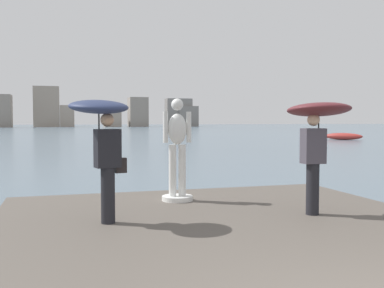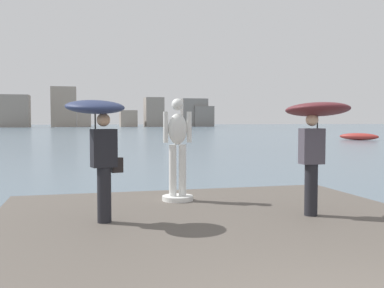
# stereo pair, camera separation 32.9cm
# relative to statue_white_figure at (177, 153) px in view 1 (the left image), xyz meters

# --- Properties ---
(ground_plane) EXTENTS (400.00, 400.00, 0.00)m
(ground_plane) POSITION_rel_statue_white_figure_xyz_m (0.25, 33.90, -1.36)
(ground_plane) COLOR slate
(pier) EXTENTS (7.21, 10.45, 0.40)m
(pier) POSITION_rel_statue_white_figure_xyz_m (0.25, -3.88, -1.16)
(pier) COLOR #564F47
(pier) RESTS_ON ground
(statue_white_figure) EXTENTS (0.62, 0.62, 2.05)m
(statue_white_figure) POSITION_rel_statue_white_figure_xyz_m (0.00, 0.00, 0.00)
(statue_white_figure) COLOR white
(statue_white_figure) RESTS_ON pier
(onlooker_left) EXTENTS (1.11, 1.12, 1.97)m
(onlooker_left) POSITION_rel_statue_white_figure_xyz_m (-1.61, -1.59, 0.52)
(onlooker_left) COLOR black
(onlooker_left) RESTS_ON pier
(onlooker_right) EXTENTS (1.12, 1.13, 1.95)m
(onlooker_right) POSITION_rel_statue_white_figure_xyz_m (1.98, -1.91, 0.58)
(onlooker_right) COLOR black
(onlooker_right) RESTS_ON pier
(boat_leftward) EXTENTS (3.30, 3.74, 0.72)m
(boat_leftward) POSITION_rel_statue_white_figure_xyz_m (26.20, 31.72, -1.00)
(boat_leftward) COLOR #9E2D28
(boat_leftward) RESTS_ON ground
(distant_skyline) EXTENTS (84.30, 13.36, 13.07)m
(distant_skyline) POSITION_rel_statue_white_figure_xyz_m (0.66, 141.01, 3.55)
(distant_skyline) COLOR gray
(distant_skyline) RESTS_ON ground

